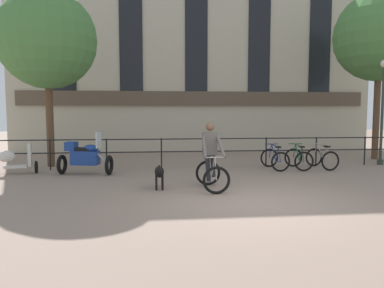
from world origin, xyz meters
The scene contains 13 objects.
ground_plane centered at (0.00, 0.00, 0.00)m, with size 60.00×60.00×0.00m, color gray.
canal_railing centered at (0.00, 5.20, 0.71)m, with size 15.05×0.05×1.05m.
building_facade centered at (0.00, 10.99, 4.91)m, with size 18.00×0.72×9.87m.
cyclist_with_bike centered at (-0.69, 1.66, 0.76)m, with size 0.72×1.19×1.70m.
dog centered at (-2.02, 1.69, 0.43)m, with size 0.25×0.98×0.61m.
parked_motorcycle centered at (-4.30, 4.17, 0.56)m, with size 1.74×0.94×1.35m.
parked_bicycle_near_lamp centered at (1.98, 4.54, 0.36)m, with size 0.71×1.14×0.86m.
parked_bicycle_mid_left centered at (2.82, 4.54, 0.36)m, with size 0.71×1.14×0.86m.
parked_bicycle_mid_right centered at (3.67, 4.54, 0.36)m, with size 0.76×1.17×0.86m.
parked_scooter centered at (-6.54, 4.46, 0.46)m, with size 1.33×0.64×0.96m.
street_lamp centered at (6.26, 5.22, 2.18)m, with size 0.28×0.28×3.85m.
tree_canalside_left centered at (-5.82, 6.06, 4.47)m, with size 3.44×3.44×6.21m.
tree_canalside_right centered at (7.00, 6.74, 4.99)m, with size 3.63×3.63×6.82m.
Camera 1 is at (-2.21, -7.77, 2.00)m, focal length 35.00 mm.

